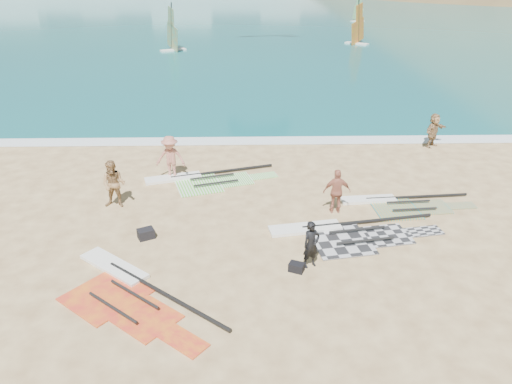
{
  "coord_description": "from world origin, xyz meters",
  "views": [
    {
      "loc": [
        -1.05,
        -12.87,
        9.13
      ],
      "look_at": [
        -0.67,
        4.0,
        1.0
      ],
      "focal_mm": 35.0,
      "sensor_mm": 36.0,
      "label": 1
    }
  ],
  "objects_px": {
    "beachgoer_back": "(337,191)",
    "person_wetsuit": "(311,245)",
    "beachgoer_right": "(434,130)",
    "beachgoer_left": "(114,184)",
    "rig_green": "(202,179)",
    "gear_bag_far": "(297,267)",
    "rig_orange": "(397,204)",
    "beachgoer_mid": "(170,158)",
    "gear_bag_near": "(146,234)",
    "rig_red": "(126,289)",
    "rig_grey": "(343,232)"
  },
  "relations": [
    {
      "from": "rig_orange",
      "to": "beachgoer_left",
      "type": "height_order",
      "value": "beachgoer_left"
    },
    {
      "from": "gear_bag_far",
      "to": "rig_orange",
      "type": "bearing_deg",
      "value": 45.21
    },
    {
      "from": "rig_red",
      "to": "person_wetsuit",
      "type": "bearing_deg",
      "value": 51.33
    },
    {
      "from": "rig_orange",
      "to": "beachgoer_mid",
      "type": "distance_m",
      "value": 9.79
    },
    {
      "from": "person_wetsuit",
      "to": "gear_bag_far",
      "type": "bearing_deg",
      "value": -174.32
    },
    {
      "from": "person_wetsuit",
      "to": "beachgoer_left",
      "type": "bearing_deg",
      "value": 123.75
    },
    {
      "from": "rig_orange",
      "to": "rig_red",
      "type": "distance_m",
      "value": 11.06
    },
    {
      "from": "beachgoer_right",
      "to": "beachgoer_left",
      "type": "bearing_deg",
      "value": 163.86
    },
    {
      "from": "rig_green",
      "to": "rig_grey",
      "type": "bearing_deg",
      "value": -57.9
    },
    {
      "from": "rig_orange",
      "to": "beachgoer_left",
      "type": "bearing_deg",
      "value": 174.66
    },
    {
      "from": "rig_orange",
      "to": "gear_bag_near",
      "type": "relative_size",
      "value": 9.53
    },
    {
      "from": "person_wetsuit",
      "to": "rig_red",
      "type": "bearing_deg",
      "value": 166.7
    },
    {
      "from": "rig_grey",
      "to": "rig_green",
      "type": "height_order",
      "value": "rig_grey"
    },
    {
      "from": "rig_green",
      "to": "gear_bag_far",
      "type": "distance_m",
      "value": 7.89
    },
    {
      "from": "beachgoer_right",
      "to": "rig_grey",
      "type": "bearing_deg",
      "value": -164.87
    },
    {
      "from": "rig_grey",
      "to": "beachgoer_right",
      "type": "relative_size",
      "value": 3.58
    },
    {
      "from": "rig_grey",
      "to": "rig_orange",
      "type": "relative_size",
      "value": 1.2
    },
    {
      "from": "rig_red",
      "to": "rig_green",
      "type": "bearing_deg",
      "value": 117.77
    },
    {
      "from": "beachgoer_mid",
      "to": "beachgoer_back",
      "type": "bearing_deg",
      "value": -19.52
    },
    {
      "from": "gear_bag_near",
      "to": "gear_bag_far",
      "type": "height_order",
      "value": "gear_bag_near"
    },
    {
      "from": "rig_grey",
      "to": "rig_green",
      "type": "distance_m",
      "value": 7.23
    },
    {
      "from": "gear_bag_far",
      "to": "beachgoer_back",
      "type": "bearing_deg",
      "value": 64.27
    },
    {
      "from": "rig_green",
      "to": "beachgoer_right",
      "type": "relative_size",
      "value": 3.38
    },
    {
      "from": "rig_red",
      "to": "gear_bag_far",
      "type": "relative_size",
      "value": 11.11
    },
    {
      "from": "rig_orange",
      "to": "gear_bag_near",
      "type": "distance_m",
      "value": 9.87
    },
    {
      "from": "rig_orange",
      "to": "gear_bag_far",
      "type": "bearing_deg",
      "value": -139.5
    },
    {
      "from": "rig_green",
      "to": "beachgoer_left",
      "type": "xyz_separation_m",
      "value": [
        -3.19,
        -2.43,
        0.92
      ]
    },
    {
      "from": "gear_bag_far",
      "to": "beachgoer_back",
      "type": "height_order",
      "value": "beachgoer_back"
    },
    {
      "from": "rig_grey",
      "to": "gear_bag_far",
      "type": "xyz_separation_m",
      "value": [
        -1.9,
        -2.29,
        0.09
      ]
    },
    {
      "from": "rig_green",
      "to": "gear_bag_far",
      "type": "bearing_deg",
      "value": -80.04
    },
    {
      "from": "rig_green",
      "to": "gear_bag_far",
      "type": "xyz_separation_m",
      "value": [
        3.54,
        -7.04,
        0.09
      ]
    },
    {
      "from": "beachgoer_right",
      "to": "beachgoer_mid",
      "type": "bearing_deg",
      "value": 156.66
    },
    {
      "from": "gear_bag_far",
      "to": "gear_bag_near",
      "type": "bearing_deg",
      "value": 157.35
    },
    {
      "from": "gear_bag_near",
      "to": "person_wetsuit",
      "type": "bearing_deg",
      "value": -18.38
    },
    {
      "from": "rig_orange",
      "to": "beachgoer_mid",
      "type": "height_order",
      "value": "beachgoer_mid"
    },
    {
      "from": "rig_red",
      "to": "gear_bag_near",
      "type": "xyz_separation_m",
      "value": [
        0.07,
        3.05,
        0.13
      ]
    },
    {
      "from": "beachgoer_back",
      "to": "person_wetsuit",
      "type": "bearing_deg",
      "value": 68.32
    },
    {
      "from": "rig_green",
      "to": "beachgoer_right",
      "type": "height_order",
      "value": "beachgoer_right"
    },
    {
      "from": "gear_bag_far",
      "to": "beachgoer_mid",
      "type": "distance_m",
      "value": 8.8
    },
    {
      "from": "rig_green",
      "to": "gear_bag_far",
      "type": "relative_size",
      "value": 12.81
    },
    {
      "from": "rig_red",
      "to": "beachgoer_left",
      "type": "distance_m",
      "value": 5.81
    },
    {
      "from": "rig_red",
      "to": "gear_bag_near",
      "type": "height_order",
      "value": "gear_bag_near"
    },
    {
      "from": "beachgoer_right",
      "to": "gear_bag_far",
      "type": "bearing_deg",
      "value": -165.83
    },
    {
      "from": "beachgoer_mid",
      "to": "beachgoer_right",
      "type": "distance_m",
      "value": 13.51
    },
    {
      "from": "gear_bag_near",
      "to": "beachgoer_left",
      "type": "distance_m",
      "value": 3.06
    },
    {
      "from": "beachgoer_mid",
      "to": "beachgoer_back",
      "type": "distance_m",
      "value": 7.55
    },
    {
      "from": "rig_grey",
      "to": "beachgoer_left",
      "type": "height_order",
      "value": "beachgoer_left"
    },
    {
      "from": "rig_red",
      "to": "beachgoer_back",
      "type": "bearing_deg",
      "value": 73.84
    },
    {
      "from": "beachgoer_back",
      "to": "rig_orange",
      "type": "bearing_deg",
      "value": -168.1
    },
    {
      "from": "beachgoer_back",
      "to": "beachgoer_mid",
      "type": "bearing_deg",
      "value": -26.55
    }
  ]
}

